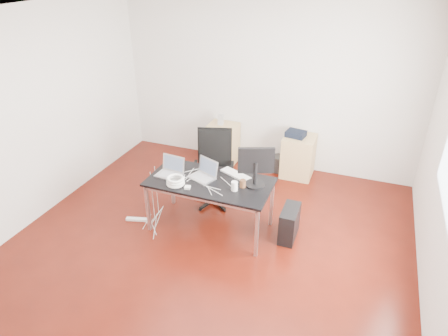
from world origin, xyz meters
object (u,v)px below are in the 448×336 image
(desk, at_px, (210,184))
(filing_cabinet_right, at_px, (298,156))
(office_chair, at_px, (214,164))
(pc_tower, at_px, (289,223))
(filing_cabinet_left, at_px, (222,144))

(desk, relative_size, filing_cabinet_right, 2.29)
(desk, xyz_separation_m, office_chair, (-0.22, 0.67, -0.07))
(desk, xyz_separation_m, pc_tower, (1.04, 0.16, -0.46))
(filing_cabinet_right, bearing_deg, pc_tower, -81.82)
(filing_cabinet_left, bearing_deg, desk, -73.62)
(desk, height_order, filing_cabinet_left, desk)
(filing_cabinet_left, bearing_deg, office_chair, -74.56)
(office_chair, bearing_deg, pc_tower, -38.92)
(filing_cabinet_left, xyz_separation_m, filing_cabinet_right, (1.35, 0.00, 0.00))
(office_chair, distance_m, pc_tower, 1.41)
(filing_cabinet_right, xyz_separation_m, pc_tower, (0.24, -1.70, -0.13))
(pc_tower, bearing_deg, office_chair, 157.61)
(desk, distance_m, office_chair, 0.71)
(office_chair, bearing_deg, desk, -88.95)
(office_chair, bearing_deg, filing_cabinet_right, 32.64)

